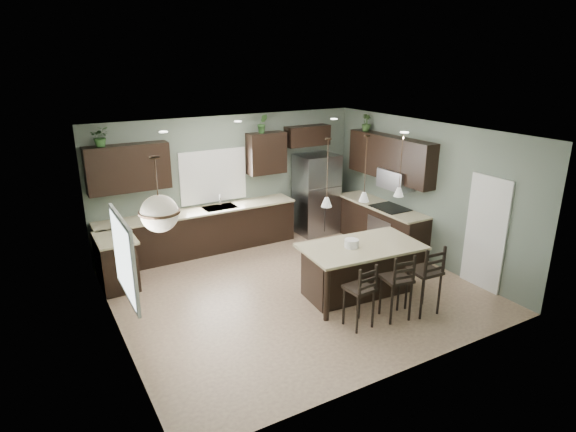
# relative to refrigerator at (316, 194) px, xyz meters

# --- Properties ---
(ground) EXTENTS (6.00, 6.00, 0.00)m
(ground) POSITION_rel_refrigerator_xyz_m (-1.94, -2.31, -0.93)
(ground) COLOR #9E8466
(ground) RESTS_ON ground
(pantry_door) EXTENTS (0.04, 0.82, 2.04)m
(pantry_door) POSITION_rel_refrigerator_xyz_m (1.03, -3.86, 0.09)
(pantry_door) COLOR white
(pantry_door) RESTS_ON ground
(window_back) EXTENTS (1.35, 0.02, 1.00)m
(window_back) POSITION_rel_refrigerator_xyz_m (-2.34, 0.43, 0.62)
(window_back) COLOR white
(window_back) RESTS_ON room_shell
(window_left) EXTENTS (0.02, 1.10, 1.00)m
(window_left) POSITION_rel_refrigerator_xyz_m (-4.93, -3.11, 0.62)
(window_left) COLOR white
(window_left) RESTS_ON room_shell
(left_return_cabs) EXTENTS (0.60, 0.90, 0.90)m
(left_return_cabs) POSITION_rel_refrigerator_xyz_m (-4.64, -0.61, -0.48)
(left_return_cabs) COLOR black
(left_return_cabs) RESTS_ON ground
(left_return_countertop) EXTENTS (0.66, 0.96, 0.04)m
(left_return_countertop) POSITION_rel_refrigerator_xyz_m (-4.62, -0.61, -0.01)
(left_return_countertop) COLOR #C4BB94
(left_return_countertop) RESTS_ON left_return_cabs
(back_lower_cabs) EXTENTS (4.20, 0.60, 0.90)m
(back_lower_cabs) POSITION_rel_refrigerator_xyz_m (-2.79, 0.14, -0.48)
(back_lower_cabs) COLOR black
(back_lower_cabs) RESTS_ON ground
(back_countertop) EXTENTS (4.20, 0.66, 0.04)m
(back_countertop) POSITION_rel_refrigerator_xyz_m (-2.79, 0.12, -0.01)
(back_countertop) COLOR #C4BB94
(back_countertop) RESTS_ON back_lower_cabs
(sink_inset) EXTENTS (0.70, 0.45, 0.01)m
(sink_inset) POSITION_rel_refrigerator_xyz_m (-2.34, 0.12, 0.01)
(sink_inset) COLOR gray
(sink_inset) RESTS_ON back_countertop
(faucet) EXTENTS (0.02, 0.02, 0.28)m
(faucet) POSITION_rel_refrigerator_xyz_m (-2.34, 0.09, 0.16)
(faucet) COLOR silver
(faucet) RESTS_ON back_countertop
(back_upper_left) EXTENTS (1.55, 0.34, 0.90)m
(back_upper_left) POSITION_rel_refrigerator_xyz_m (-4.09, 0.27, 1.02)
(back_upper_left) COLOR black
(back_upper_left) RESTS_ON room_shell
(back_upper_right) EXTENTS (0.85, 0.34, 0.90)m
(back_upper_right) POSITION_rel_refrigerator_xyz_m (-1.14, 0.27, 1.02)
(back_upper_right) COLOR black
(back_upper_right) RESTS_ON room_shell
(fridge_header) EXTENTS (1.05, 0.34, 0.45)m
(fridge_header) POSITION_rel_refrigerator_xyz_m (-0.09, 0.27, 1.32)
(fridge_header) COLOR black
(fridge_header) RESTS_ON room_shell
(right_lower_cabs) EXTENTS (0.60, 2.35, 0.90)m
(right_lower_cabs) POSITION_rel_refrigerator_xyz_m (0.76, -1.43, -0.48)
(right_lower_cabs) COLOR black
(right_lower_cabs) RESTS_ON ground
(right_countertop) EXTENTS (0.66, 2.35, 0.04)m
(right_countertop) POSITION_rel_refrigerator_xyz_m (0.74, -1.43, -0.01)
(right_countertop) COLOR #C4BB94
(right_countertop) RESTS_ON right_lower_cabs
(cooktop) EXTENTS (0.58, 0.75, 0.02)m
(cooktop) POSITION_rel_refrigerator_xyz_m (0.74, -1.71, 0.02)
(cooktop) COLOR black
(cooktop) RESTS_ON right_countertop
(wall_oven_front) EXTENTS (0.01, 0.72, 0.60)m
(wall_oven_front) POSITION_rel_refrigerator_xyz_m (0.45, -1.71, -0.48)
(wall_oven_front) COLOR gray
(wall_oven_front) RESTS_ON right_lower_cabs
(right_upper_cabs) EXTENTS (0.34, 2.35, 0.90)m
(right_upper_cabs) POSITION_rel_refrigerator_xyz_m (0.89, -1.43, 1.02)
(right_upper_cabs) COLOR black
(right_upper_cabs) RESTS_ON room_shell
(microwave) EXTENTS (0.40, 0.75, 0.40)m
(microwave) POSITION_rel_refrigerator_xyz_m (0.84, -1.71, 0.62)
(microwave) COLOR gray
(microwave) RESTS_ON right_upper_cabs
(refrigerator) EXTENTS (0.90, 0.74, 1.85)m
(refrigerator) POSITION_rel_refrigerator_xyz_m (0.00, 0.00, 0.00)
(refrigerator) COLOR gray
(refrigerator) RESTS_ON ground
(kitchen_island) EXTENTS (2.12, 1.32, 0.92)m
(kitchen_island) POSITION_rel_refrigerator_xyz_m (-1.06, -3.05, -0.46)
(kitchen_island) COLOR black
(kitchen_island) RESTS_ON ground
(serving_dish) EXTENTS (0.24, 0.24, 0.14)m
(serving_dish) POSITION_rel_refrigerator_xyz_m (-1.26, -3.03, 0.07)
(serving_dish) COLOR silver
(serving_dish) RESTS_ON kitchen_island
(bar_stool_left) EXTENTS (0.42, 0.42, 1.06)m
(bar_stool_left) POSITION_rel_refrigerator_xyz_m (-1.72, -3.86, -0.39)
(bar_stool_left) COLOR black
(bar_stool_left) RESTS_ON ground
(bar_stool_center) EXTENTS (0.48, 0.48, 1.12)m
(bar_stool_center) POSITION_rel_refrigerator_xyz_m (-1.05, -3.94, -0.37)
(bar_stool_center) COLOR black
(bar_stool_center) RESTS_ON ground
(bar_stool_right) EXTENTS (0.46, 0.46, 1.19)m
(bar_stool_right) POSITION_rel_refrigerator_xyz_m (-0.54, -4.02, -0.33)
(bar_stool_right) COLOR black
(bar_stool_right) RESTS_ON ground
(pendant_left) EXTENTS (0.17, 0.17, 1.10)m
(pendant_left) POSITION_rel_refrigerator_xyz_m (-1.76, -2.99, 1.32)
(pendant_left) COLOR silver
(pendant_left) RESTS_ON room_shell
(pendant_center) EXTENTS (0.17, 0.17, 1.10)m
(pendant_center) POSITION_rel_refrigerator_xyz_m (-1.06, -3.05, 1.32)
(pendant_center) COLOR silver
(pendant_center) RESTS_ON room_shell
(pendant_right) EXTENTS (0.17, 0.17, 1.10)m
(pendant_right) POSITION_rel_refrigerator_xyz_m (-0.36, -3.10, 1.32)
(pendant_right) COLOR silver
(pendant_right) RESTS_ON room_shell
(chandelier) EXTENTS (0.53, 0.53, 0.99)m
(chandelier) POSITION_rel_refrigerator_xyz_m (-4.41, -3.08, 1.38)
(chandelier) COLOR #FAEACC
(chandelier) RESTS_ON room_shell
(plant_back_left) EXTENTS (0.37, 0.33, 0.37)m
(plant_back_left) POSITION_rel_refrigerator_xyz_m (-4.53, 0.24, 1.66)
(plant_back_left) COLOR #264D21
(plant_back_left) RESTS_ON back_upper_left
(plant_back_right) EXTENTS (0.26, 0.23, 0.41)m
(plant_back_right) POSITION_rel_refrigerator_xyz_m (-1.24, 0.24, 1.68)
(plant_back_right) COLOR #2F5826
(plant_back_right) RESTS_ON back_upper_right
(plant_right_wall) EXTENTS (0.21, 0.21, 0.37)m
(plant_right_wall) POSITION_rel_refrigerator_xyz_m (0.86, -0.63, 1.66)
(plant_right_wall) COLOR #2E4C21
(plant_right_wall) RESTS_ON right_upper_cabs
(room_shell) EXTENTS (6.00, 6.00, 6.00)m
(room_shell) POSITION_rel_refrigerator_xyz_m (-1.94, -2.31, 0.77)
(room_shell) COLOR slate
(room_shell) RESTS_ON ground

